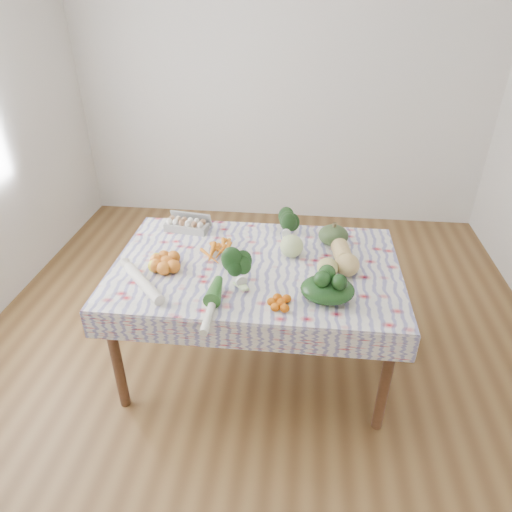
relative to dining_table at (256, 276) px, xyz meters
The scene contains 17 objects.
ground 0.68m from the dining_table, ahead, with size 4.50×4.50×0.00m, color brown.
wall_back 2.36m from the dining_table, 90.00° to the left, with size 4.00×0.04×2.80m, color silver.
dining_table is the anchor object (origin of this frame).
tablecloth 0.08m from the dining_table, ahead, with size 1.66×1.06×0.01m, color silver.
egg_carton 0.63m from the dining_table, 143.84° to the left, with size 0.28×0.11×0.07m, color #9D9D98.
carrot_bunch 0.27m from the dining_table, 157.01° to the left, with size 0.22×0.20×0.04m, color orange.
kale_bunch 0.43m from the dining_table, 68.32° to the left, with size 0.16×0.14×0.14m, color #173314.
kabocha_squash 0.56m from the dining_table, 33.16° to the left, with size 0.19×0.19×0.12m, color #374D27.
cabbage 0.28m from the dining_table, 30.73° to the left, with size 0.14×0.14×0.14m, color #B7CE85.
butternut_squash 0.53m from the dining_table, ahead, with size 0.14×0.30×0.14m, color tan.
orange_cluster 0.53m from the dining_table, 169.24° to the right, with size 0.25×0.25×0.08m, color orange.
broccoli 0.25m from the dining_table, 111.29° to the right, with size 0.16×0.16×0.12m, color #1A4117.
mandarin_cluster 0.43m from the dining_table, 66.01° to the right, with size 0.16×0.16×0.05m, color #D35E0A.
grapefruit 0.44m from the dining_table, 11.67° to the right, with size 0.12×0.12×0.12m, color #C1BD68.
spinach_bag 0.52m from the dining_table, 36.42° to the right, with size 0.28×0.22×0.12m, color black.
daikon 0.66m from the dining_table, 152.70° to the right, with size 0.06×0.06×0.42m, color silver.
leek 0.49m from the dining_table, 111.24° to the right, with size 0.04×0.04×0.40m, color silver.
Camera 1 is at (0.24, -2.23, 2.18)m, focal length 32.00 mm.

